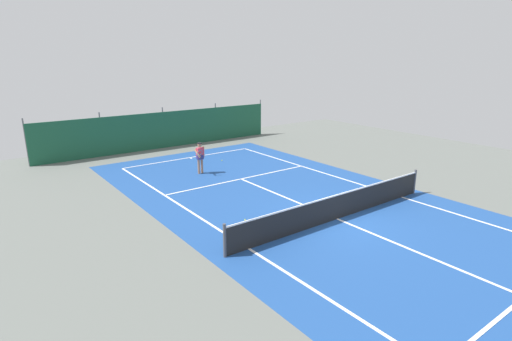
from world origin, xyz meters
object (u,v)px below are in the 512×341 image
at_px(tennis_net, 338,206).
at_px(parked_car, 142,129).
at_px(tennis_ball_near_player, 245,220).
at_px(tennis_player, 200,156).
at_px(tennis_ball_midcourt, 222,160).

distance_m(tennis_net, parked_car, 18.85).
distance_m(tennis_ball_near_player, parked_car, 17.14).
xyz_separation_m(tennis_player, parked_car, (0.91, 10.33, -0.12)).
relative_size(tennis_net, parked_car, 2.35).
xyz_separation_m(tennis_ball_near_player, parked_car, (2.68, 16.91, 0.81)).
bearing_deg(tennis_ball_midcourt, tennis_player, -145.67).
xyz_separation_m(tennis_ball_midcourt, parked_car, (-1.37, 8.78, 0.81)).
height_order(tennis_player, tennis_ball_midcourt, tennis_player).
distance_m(tennis_player, parked_car, 10.37).
bearing_deg(parked_car, tennis_net, 94.03).
height_order(tennis_ball_midcourt, parked_car, parked_car).
bearing_deg(tennis_ball_near_player, tennis_player, 74.94).
bearing_deg(tennis_player, tennis_ball_near_player, 69.46).
height_order(tennis_net, tennis_ball_midcourt, tennis_net).
bearing_deg(tennis_net, tennis_player, 97.48).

